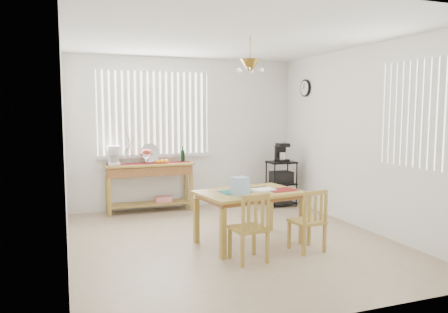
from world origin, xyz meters
name	(u,v)px	position (x,y,z in m)	size (l,w,h in m)	color
ground	(231,241)	(0.00, 0.00, -0.01)	(4.00, 4.50, 0.01)	tan
room_shell	(231,111)	(0.00, 0.02, 1.69)	(4.20, 4.70, 2.70)	white
sideboard	(150,176)	(-0.68, 2.03, 0.61)	(1.44, 0.41, 0.81)	#A98939
sideboard_items	(135,156)	(-0.92, 2.04, 0.94)	(1.37, 0.34, 0.62)	maroon
wire_cart	(281,179)	(1.60, 1.68, 0.48)	(0.47, 0.37, 0.79)	black
cart_items	(281,153)	(1.60, 1.69, 0.95)	(0.19, 0.22, 0.33)	black
dining_table	(249,197)	(0.18, -0.17, 0.60)	(1.38, 1.00, 0.68)	#A98939
table_items	(246,187)	(0.08, -0.29, 0.76)	(1.02, 0.45, 0.22)	#136B6C
chair_left	(250,228)	(-0.08, -0.80, 0.39)	(0.39, 0.39, 0.79)	#A98939
chair_right	(309,221)	(0.72, -0.71, 0.37)	(0.39, 0.39, 0.76)	#A98939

